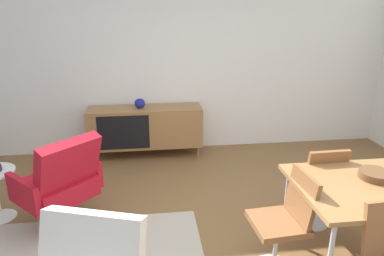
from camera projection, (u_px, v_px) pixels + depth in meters
The scene contains 8 objects.
ground_plane at pixel (208, 256), 3.01m from camera, with size 8.32×8.32×0.00m, color brown.
wall_back at pixel (179, 56), 5.00m from camera, with size 6.80×0.12×2.80m, color white.
sideboard at pixel (145, 127), 4.96m from camera, with size 1.60×0.45×0.72m.
vase_cobalt at pixel (140, 103), 4.84m from camera, with size 0.15×0.15×0.14m.
wooden_bowl_on_table at pixel (375, 175), 2.78m from camera, with size 0.26×0.26×0.06m, color brown.
dining_chair_back_left at pixel (317, 183), 3.28m from camera, with size 0.41×0.43×0.86m.
dining_chair_near_window at pixel (285, 220), 2.70m from camera, with size 0.45×0.43×0.86m.
lounge_chair_red at pixel (61, 182), 3.31m from camera, with size 0.91×0.91×0.95m.
Camera 1 is at (-0.45, -2.45, 2.02)m, focal length 32.35 mm.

